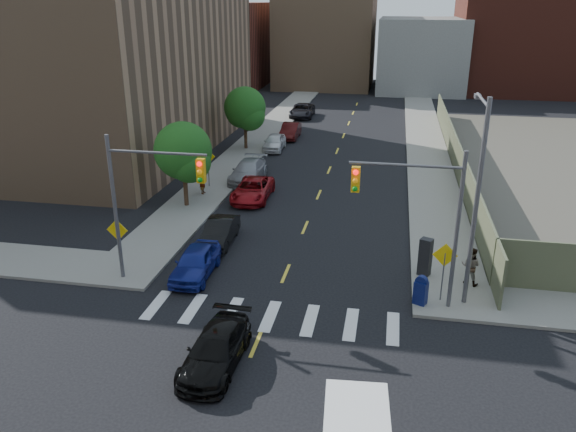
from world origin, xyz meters
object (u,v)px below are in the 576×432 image
at_px(parked_car_grey, 302,110).
at_px(pedestrian_west, 203,181).
at_px(parked_car_silver, 248,171).
at_px(parked_car_white, 274,142).
at_px(parked_car_black, 220,232).
at_px(parked_car_blue, 196,262).
at_px(black_sedan, 216,350).
at_px(mailbox, 421,290).
at_px(parked_car_red, 253,190).
at_px(parked_car_maroon, 290,131).
at_px(payphone, 425,257).
at_px(pedestrian_east, 470,266).

height_order(parked_car_grey, pedestrian_west, pedestrian_west).
xyz_separation_m(parked_car_silver, parked_car_white, (0.00, 9.22, -0.04)).
distance_m(parked_car_silver, parked_car_white, 9.22).
bearing_deg(parked_car_grey, parked_car_black, -89.45).
bearing_deg(parked_car_blue, black_sedan, -66.41).
relative_size(parked_car_black, black_sedan, 0.91).
relative_size(parked_car_blue, parked_car_silver, 0.82).
distance_m(parked_car_black, parked_car_silver, 11.34).
relative_size(parked_car_black, mailbox, 3.06).
bearing_deg(mailbox, parked_car_white, 139.53).
distance_m(parked_car_red, parked_car_maroon, 17.74).
xyz_separation_m(parked_car_red, parked_car_white, (-1.30, 13.10, 0.02)).
bearing_deg(parked_car_maroon, parked_car_blue, -89.67).
relative_size(parked_car_silver, parked_car_maroon, 1.16).
distance_m(parked_car_blue, mailbox, 10.55).
relative_size(parked_car_black, payphone, 2.19).
bearing_deg(parked_car_maroon, payphone, -68.15).
bearing_deg(parked_car_black, parked_car_white, 91.12).
height_order(mailbox, pedestrian_west, pedestrian_west).
bearing_deg(parked_car_maroon, mailbox, -70.57).
xyz_separation_m(mailbox, pedestrian_east, (2.27, 2.27, 0.26)).
bearing_deg(pedestrian_west, parked_car_maroon, -15.41).
bearing_deg(parked_car_maroon, pedestrian_west, -100.09).
relative_size(parked_car_silver, black_sedan, 1.14).
bearing_deg(parked_car_silver, parked_car_red, -70.84).
distance_m(parked_car_red, pedestrian_east, 16.22).
bearing_deg(parked_car_silver, black_sedan, -77.95).
bearing_deg(parked_car_black, black_sedan, -76.11).
height_order(parked_car_red, parked_car_grey, parked_car_grey).
height_order(parked_car_black, parked_car_maroon, parked_car_maroon).
height_order(parked_car_grey, black_sedan, parked_car_grey).
height_order(parked_car_maroon, black_sedan, parked_car_maroon).
height_order(parked_car_black, parked_car_grey, parked_car_grey).
relative_size(parked_car_grey, black_sedan, 1.20).
distance_m(parked_car_black, pedestrian_east, 13.04).
relative_size(black_sedan, pedestrian_east, 2.48).
xyz_separation_m(parked_car_white, pedestrian_east, (14.07, -23.08, 0.35)).
xyz_separation_m(parked_car_blue, parked_car_silver, (-1.30, 15.13, 0.03)).
bearing_deg(parked_car_silver, parked_car_maroon, 88.21).
xyz_separation_m(parked_car_blue, pedestrian_west, (-3.50, 11.40, 0.31)).
relative_size(parked_car_white, parked_car_grey, 0.77).
relative_size(payphone, pedestrian_west, 1.07).
distance_m(parked_car_red, parked_car_grey, 28.26).
bearing_deg(mailbox, parked_car_maroon, 135.08).
distance_m(parked_car_silver, parked_car_maroon, 13.85).
bearing_deg(pedestrian_west, payphone, -130.25).
distance_m(parked_car_silver, pedestrian_west, 4.33).
relative_size(parked_car_silver, parked_car_grey, 0.95).
bearing_deg(parked_car_blue, parked_car_white, 91.68).
height_order(pedestrian_west, pedestrian_east, pedestrian_east).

